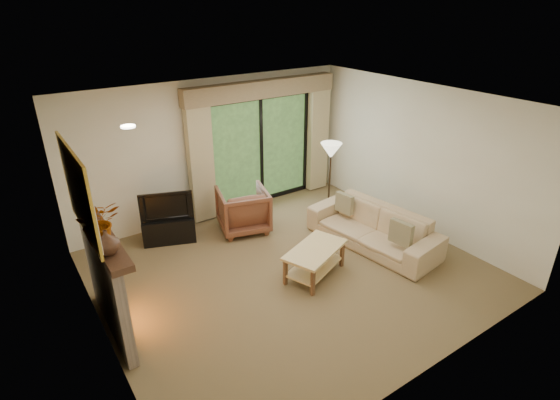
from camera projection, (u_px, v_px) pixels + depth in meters
floor at (291, 271)px, 6.80m from camera, size 5.50×5.50×0.00m
ceiling at (293, 104)px, 5.70m from camera, size 5.50×5.50×0.00m
wall_back at (214, 149)px, 8.12m from camera, size 5.00×0.00×5.00m
wall_front at (437, 279)px, 4.38m from camera, size 5.00×0.00×5.00m
wall_left at (91, 252)px, 4.85m from camera, size 0.00×5.00×5.00m
wall_right at (419, 158)px, 7.65m from camera, size 0.00×5.00×5.00m
fireplace at (107, 285)px, 5.32m from camera, size 0.24×1.70×1.37m
mirror at (79, 192)px, 4.74m from camera, size 0.07×1.45×1.02m
sliding_door at (261, 150)px, 8.68m from camera, size 2.26×0.10×2.16m
curtain_left at (201, 160)px, 7.87m from camera, size 0.45×0.18×2.35m
curtain_right at (318, 136)px, 9.24m from camera, size 0.45×0.18×2.35m
cornice at (262, 89)px, 8.10m from camera, size 3.20×0.24×0.32m
media_console at (169, 229)px, 7.56m from camera, size 0.96×0.68×0.44m
tv at (166, 205)px, 7.36m from camera, size 0.86×0.42×0.51m
armchair at (243, 210)px, 7.85m from camera, size 1.05×1.07×0.79m
sofa at (373, 228)px, 7.38m from camera, size 1.19×2.37×0.66m
pillow_near at (401, 233)px, 6.75m from camera, size 0.15×0.39×0.38m
pillow_far at (344, 203)px, 7.74m from camera, size 0.14×0.36×0.35m
coffee_table at (315, 262)px, 6.60m from camera, size 1.17×0.91×0.47m
floor_lamp at (329, 180)px, 8.22m from camera, size 0.47×0.47×1.46m
vase at (107, 242)px, 4.64m from camera, size 0.29×0.29×0.28m
branches at (98, 222)px, 4.79m from camera, size 0.46×0.40×0.51m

